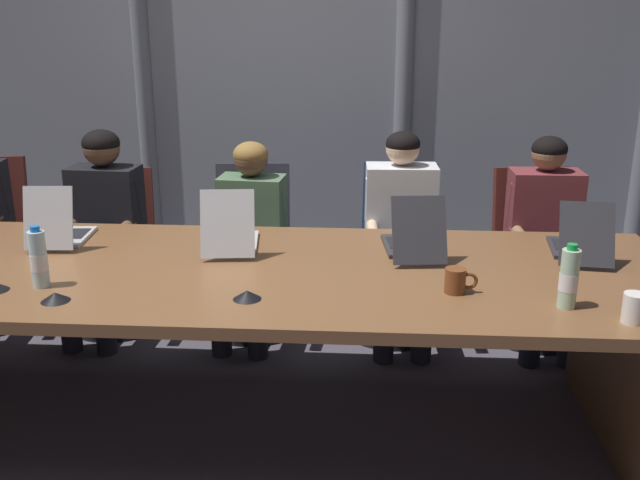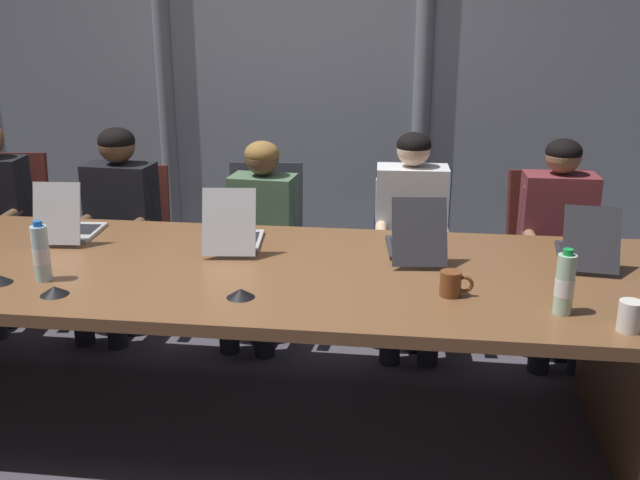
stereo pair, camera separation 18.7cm
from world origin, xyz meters
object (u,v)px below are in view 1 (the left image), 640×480
at_px(laptop_right_mid, 413,241).
at_px(coffee_mug_far, 456,281).
at_px(laptop_right_end, 579,244).
at_px(conference_mic_left_side, 247,295).
at_px(coffee_mug_near, 636,308).
at_px(office_chair_center, 253,268).
at_px(laptop_center, 231,237).
at_px(office_chair_left_mid, 117,267).
at_px(water_bottle_secondary, 569,279).
at_px(office_chair_right_mid, 395,270).
at_px(person_left_mid, 102,221).
at_px(person_center, 250,231).
at_px(person_right_end, 546,232).
at_px(conference_mic_middle, 55,297).
at_px(water_bottle_primary, 39,259).
at_px(laptop_left_mid, 60,231).
at_px(office_chair_right_end, 536,274).
at_px(person_right_mid, 401,228).

relative_size(laptop_right_mid, coffee_mug_far, 3.63).
relative_size(laptop_right_end, conference_mic_left_side, 4.12).
bearing_deg(coffee_mug_near, office_chair_center, 135.74).
bearing_deg(coffee_mug_near, laptop_center, 155.25).
height_order(office_chair_left_mid, coffee_mug_near, office_chair_left_mid).
relative_size(water_bottle_secondary, conference_mic_left_side, 2.22).
bearing_deg(water_bottle_secondary, office_chair_right_mid, 111.47).
relative_size(laptop_right_end, office_chair_right_mid, 0.48).
distance_m(laptop_center, person_left_mid, 1.11).
bearing_deg(office_chair_center, laptop_right_end, 58.06).
distance_m(water_bottle_secondary, coffee_mug_far, 0.41).
relative_size(person_center, person_right_end, 0.96).
distance_m(laptop_center, person_right_end, 1.74).
distance_m(person_left_mid, person_center, 0.84).
xyz_separation_m(office_chair_left_mid, conference_mic_middle, (0.31, -1.50, 0.43)).
xyz_separation_m(laptop_right_mid, water_bottle_primary, (-1.49, -0.51, 0.06)).
height_order(laptop_center, laptop_right_mid, laptop_center).
height_order(laptop_center, person_right_end, person_right_end).
relative_size(laptop_left_mid, water_bottle_secondary, 1.62).
bearing_deg(laptop_left_mid, person_center, -54.99).
distance_m(conference_mic_left_side, conference_mic_middle, 0.72).
bearing_deg(office_chair_right_end, person_right_end, -12.18).
relative_size(office_chair_right_end, person_right_end, 0.81).
distance_m(laptop_right_end, office_chair_right_mid, 1.22).
height_order(laptop_right_end, office_chair_right_end, laptop_right_end).
height_order(office_chair_left_mid, water_bottle_primary, water_bottle_primary).
bearing_deg(water_bottle_secondary, coffee_mug_far, 163.12).
bearing_deg(coffee_mug_far, water_bottle_secondary, -16.88).
bearing_deg(person_center, office_chair_left_mid, -95.84).
relative_size(laptop_right_mid, office_chair_left_mid, 0.53).
relative_size(laptop_left_mid, office_chair_right_mid, 0.42).
distance_m(person_right_mid, water_bottle_primary, 1.91).
relative_size(laptop_left_mid, person_right_end, 0.34).
relative_size(office_chair_right_mid, person_center, 0.86).
bearing_deg(coffee_mug_far, laptop_left_mid, 163.96).
xyz_separation_m(laptop_right_end, coffee_mug_far, (-0.60, -0.49, -0.00)).
distance_m(office_chair_right_end, person_right_end, 0.34).
relative_size(laptop_right_mid, office_chair_right_end, 0.50).
bearing_deg(laptop_left_mid, person_right_end, -79.01).
bearing_deg(office_chair_right_mid, water_bottle_secondary, 27.82).
height_order(office_chair_center, person_right_mid, person_right_mid).
relative_size(laptop_right_end, person_center, 0.41).
distance_m(person_right_mid, coffee_mug_near, 1.60).
relative_size(laptop_left_mid, laptop_center, 0.92).
distance_m(person_right_end, conference_mic_left_side, 1.91).
bearing_deg(laptop_center, coffee_mug_far, -122.25).
bearing_deg(laptop_center, water_bottle_primary, 121.70).
xyz_separation_m(office_chair_right_mid, water_bottle_secondary, (0.56, -1.44, 0.51)).
distance_m(laptop_center, coffee_mug_far, 1.08).
bearing_deg(laptop_left_mid, person_right_mid, -72.32).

